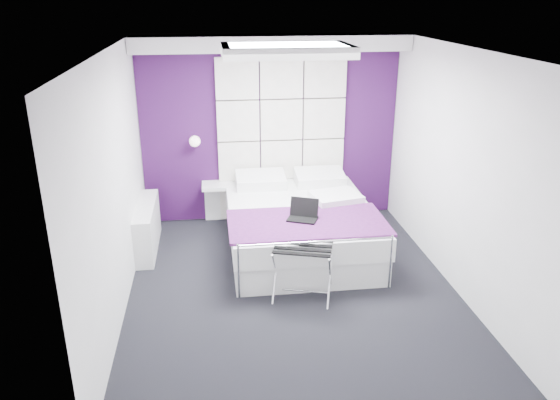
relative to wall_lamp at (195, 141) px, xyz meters
name	(u,v)px	position (x,y,z in m)	size (l,w,h in m)	color
floor	(293,291)	(1.05, -2.06, -1.22)	(4.40, 4.40, 0.00)	black
ceiling	(295,50)	(1.05, -2.06, 1.38)	(4.40, 4.40, 0.00)	white
wall_back	(270,130)	(1.05, 0.14, 0.08)	(3.60, 3.60, 0.00)	white
wall_left	(115,188)	(-0.75, -2.06, 0.08)	(4.40, 4.40, 0.00)	white
wall_right	(460,173)	(2.85, -2.06, 0.08)	(4.40, 4.40, 0.00)	white
accent_wall	(270,130)	(1.05, 0.13, 0.08)	(3.58, 0.02, 2.58)	#350F41
soffit	(272,43)	(1.05, -0.11, 1.28)	(3.58, 0.50, 0.20)	white
headboard	(281,140)	(1.20, 0.08, -0.05)	(1.80, 0.08, 2.30)	silver
skylight	(287,49)	(1.05, -1.46, 1.33)	(1.36, 0.86, 0.12)	white
wall_lamp	(195,141)	(0.00, 0.00, 0.00)	(0.15, 0.15, 0.15)	white
radiator	(147,227)	(-0.64, -0.76, -0.92)	(0.22, 1.20, 0.60)	white
bed	(299,226)	(1.28, -1.02, -0.89)	(1.83, 2.22, 0.77)	white
nightstand	(219,185)	(0.30, -0.04, -0.65)	(0.47, 0.37, 0.05)	white
luggage_rack	(303,272)	(1.13, -2.19, -0.92)	(0.61, 0.45, 0.60)	silver
laptop	(302,214)	(1.23, -1.49, -0.54)	(0.34, 0.24, 0.24)	black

